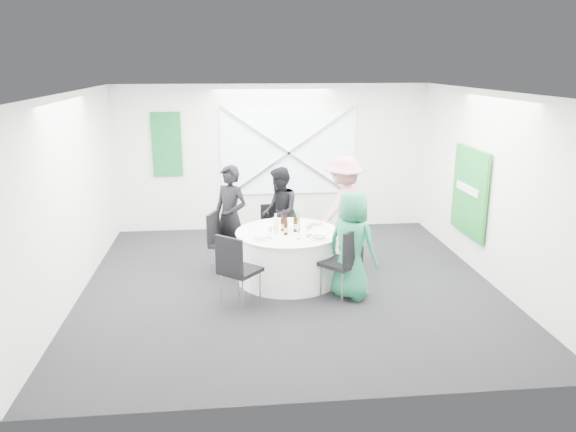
{
  "coord_description": "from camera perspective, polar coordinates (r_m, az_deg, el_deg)",
  "views": [
    {
      "loc": [
        -0.84,
        -7.72,
        3.2
      ],
      "look_at": [
        0.0,
        0.2,
        1.0
      ],
      "focal_mm": 35.0,
      "sensor_mm": 36.0,
      "label": 1
    }
  ],
  "objects": [
    {
      "name": "plate_back_left",
      "position": [
        8.48,
        -3.47,
        -1.27
      ],
      "size": [
        0.28,
        0.28,
        0.01
      ],
      "color": "white",
      "rests_on": "banquet_table"
    },
    {
      "name": "fork_a",
      "position": [
        8.05,
        -3.45,
        -2.22
      ],
      "size": [
        0.11,
        0.12,
        0.01
      ],
      "primitive_type": "cube",
      "rotation": [
        0.0,
        0.0,
        -2.37
      ],
      "color": "silver",
      "rests_on": "banquet_table"
    },
    {
      "name": "wine_glass_e",
      "position": [
        8.07,
        2.05,
        -1.25
      ],
      "size": [
        0.07,
        0.07,
        0.17
      ],
      "color": "white",
      "rests_on": "banquet_table"
    },
    {
      "name": "person_man_back",
      "position": [
        9.4,
        -0.87,
        0.39
      ],
      "size": [
        0.42,
        0.75,
        1.52
      ],
      "primitive_type": "imported",
      "rotation": [
        0.0,
        0.0,
        -1.55
      ],
      "color": "black",
      "rests_on": "floor"
    },
    {
      "name": "person_man_back_left",
      "position": [
        8.9,
        -5.86,
        -0.12
      ],
      "size": [
        0.72,
        0.68,
        1.65
      ],
      "primitive_type": "imported",
      "rotation": [
        0.0,
        0.0,
        -0.66
      ],
      "color": "black",
      "rests_on": "floor"
    },
    {
      "name": "window_brace_a",
      "position": [
        10.84,
        0.07,
        6.41
      ],
      "size": [
        2.63,
        0.05,
        1.84
      ],
      "primitive_type": "cube",
      "rotation": [
        0.0,
        0.97,
        0.0
      ],
      "color": "silver",
      "rests_on": "window_panel"
    },
    {
      "name": "fork_b",
      "position": [
        8.56,
        3.58,
        -1.15
      ],
      "size": [
        0.09,
        0.13,
        0.01
      ],
      "primitive_type": "cube",
      "rotation": [
        0.0,
        0.0,
        0.58
      ],
      "color": "silver",
      "rests_on": "banquet_table"
    },
    {
      "name": "napkin",
      "position": [
        7.94,
        -2.68,
        -2.18
      ],
      "size": [
        0.21,
        0.2,
        0.05
      ],
      "primitive_type": "cube",
      "rotation": [
        0.0,
        0.0,
        0.76
      ],
      "color": "white",
      "rests_on": "plate_front_left"
    },
    {
      "name": "knife_c",
      "position": [
        8.17,
        3.81,
        -1.96
      ],
      "size": [
        0.11,
        0.12,
        0.01
      ],
      "primitive_type": "cube",
      "rotation": [
        0.0,
        0.0,
        -0.74
      ],
      "color": "silver",
      "rests_on": "banquet_table"
    },
    {
      "name": "knife_b",
      "position": [
        8.78,
        2.24,
        -0.69
      ],
      "size": [
        0.09,
        0.14,
        0.01
      ],
      "primitive_type": "cube",
      "rotation": [
        0.0,
        0.0,
        0.53
      ],
      "color": "silver",
      "rests_on": "banquet_table"
    },
    {
      "name": "window_brace_b",
      "position": [
        10.84,
        0.07,
        6.41
      ],
      "size": [
        2.63,
        0.05,
        1.84
      ],
      "primitive_type": "cube",
      "rotation": [
        0.0,
        -0.97,
        0.0
      ],
      "color": "silver",
      "rests_on": "window_panel"
    },
    {
      "name": "chair_front_right",
      "position": [
        7.76,
        5.86,
        -4.25
      ],
      "size": [
        0.65,
        0.65,
        1.01
      ],
      "rotation": [
        0.0,
        0.0,
        3.88
      ],
      "color": "black",
      "rests_on": "floor"
    },
    {
      "name": "green_sign",
      "position": [
        9.36,
        17.95,
        2.33
      ],
      "size": [
        0.05,
        1.2,
        1.4
      ],
      "primitive_type": "cube",
      "color": "#178128",
      "rests_on": "wall_right"
    },
    {
      "name": "green_water_bottle",
      "position": [
        8.43,
        0.98,
        -0.58
      ],
      "size": [
        0.08,
        0.08,
        0.29
      ],
      "color": "green",
      "rests_on": "banquet_table"
    },
    {
      "name": "plate_back_right",
      "position": [
        8.67,
        2.87,
        -0.83
      ],
      "size": [
        0.27,
        0.27,
        0.04
      ],
      "color": "white",
      "rests_on": "banquet_table"
    },
    {
      "name": "wine_glass_a",
      "position": [
        7.95,
        1.04,
        -1.49
      ],
      "size": [
        0.07,
        0.07,
        0.17
      ],
      "color": "white",
      "rests_on": "banquet_table"
    },
    {
      "name": "beer_bottle_d",
      "position": [
        8.14,
        -0.23,
        -1.27
      ],
      "size": [
        0.06,
        0.06,
        0.26
      ],
      "color": "#361809",
      "rests_on": "banquet_table"
    },
    {
      "name": "fork_d",
      "position": [
        8.88,
        0.68,
        -0.5
      ],
      "size": [
        0.15,
        0.02,
        0.01
      ],
      "primitive_type": "cube",
      "rotation": [
        0.0,
        0.0,
        1.58
      ],
      "color": "silver",
      "rests_on": "banquet_table"
    },
    {
      "name": "ceiling",
      "position": [
        7.78,
        0.16,
        12.49
      ],
      "size": [
        6.0,
        6.0,
        0.0
      ],
      "primitive_type": "plane",
      "rotation": [
        3.14,
        0.0,
        0.0
      ],
      "color": "white",
      "rests_on": "wall_back"
    },
    {
      "name": "plate_front_right",
      "position": [
        8.0,
        3.2,
        -2.23
      ],
      "size": [
        0.27,
        0.27,
        0.04
      ],
      "color": "white",
      "rests_on": "banquet_table"
    },
    {
      "name": "fork_c",
      "position": [
        7.91,
        2.58,
        -2.53
      ],
      "size": [
        0.11,
        0.12,
        0.01
      ],
      "primitive_type": "cube",
      "rotation": [
        0.0,
        0.0,
        -0.71
      ],
      "color": "silver",
      "rests_on": "banquet_table"
    },
    {
      "name": "knife_a",
      "position": [
        7.85,
        -1.93,
        -2.66
      ],
      "size": [
        0.11,
        0.13,
        0.01
      ],
      "primitive_type": "cube",
      "rotation": [
        0.0,
        0.0,
        -2.45
      ],
      "color": "silver",
      "rests_on": "banquet_table"
    },
    {
      "name": "wine_glass_c",
      "position": [
        8.15,
        2.33,
        -1.09
      ],
      "size": [
        0.07,
        0.07,
        0.17
      ],
      "color": "white",
      "rests_on": "banquet_table"
    },
    {
      "name": "person_woman_green",
      "position": [
        7.77,
        6.51,
        -2.98
      ],
      "size": [
        0.87,
        0.86,
        1.52
      ],
      "primitive_type": "imported",
      "rotation": [
        0.0,
        0.0,
        2.4
      ],
      "color": "#21794E",
      "rests_on": "floor"
    },
    {
      "name": "person_woman_pink",
      "position": [
        9.19,
        5.68,
        0.71
      ],
      "size": [
        1.21,
        1.11,
        1.75
      ],
      "primitive_type": "imported",
      "rotation": [
        0.0,
        0.0,
        -2.48
      ],
      "color": "#CA8286",
      "rests_on": "floor"
    },
    {
      "name": "chair_back_left",
      "position": [
        8.75,
        -6.85,
        -2.21
      ],
      "size": [
        0.58,
        0.57,
        0.96
      ],
      "rotation": [
        0.0,
        0.0,
        1.18
      ],
      "color": "black",
      "rests_on": "floor"
    },
    {
      "name": "window_panel",
      "position": [
        10.88,
        0.05,
        6.45
      ],
      "size": [
        2.6,
        0.03,
        1.6
      ],
      "primitive_type": "cube",
      "color": "silver",
      "rests_on": "wall_back"
    },
    {
      "name": "banquet_table",
      "position": [
        8.45,
        0.0,
        -4.05
      ],
      "size": [
        1.56,
        1.56,
        0.76
      ],
      "color": "white",
      "rests_on": "floor"
    },
    {
      "name": "clear_water_bottle",
      "position": [
        8.23,
        -1.26,
        -0.97
      ],
      "size": [
        0.08,
        0.08,
        0.3
      ],
      "color": "white",
      "rests_on": "banquet_table"
    },
    {
      "name": "beer_bottle_b",
      "position": [
        8.41,
        -0.27,
        -0.78
      ],
      "size": [
        0.06,
        0.06,
        0.24
      ],
      "color": "#361809",
      "rests_on": "banquet_table"
    },
    {
      "name": "green_banner",
      "position": [
        10.84,
        -12.22,
        7.14
      ],
      "size": [
        0.55,
        0.04,
        1.2
      ],
      "primitive_type": "cube",
      "color": "#125C23",
      "rests_on": "wall_back"
    },
    {
      "name": "plate_back",
      "position": [
        8.83,
        -0.54,
        -0.56
      ],
      "size": [
        0.25,
        0.25,
        0.01
      ],
      "color": "white",
      "rests_on": "banquet_table"
    },
    {
      "name": "chair_back_right",
      "position": [
        8.94,
        6.2,
        -2.01
      ],
      "size": [
        0.54,
        0.54,
        0.91
      ],
      "rotation": [
        0.0,
        0.0,
        -1.19
      ],
      "color": "black",
      "rests_on": "floor"
    },
    {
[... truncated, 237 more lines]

